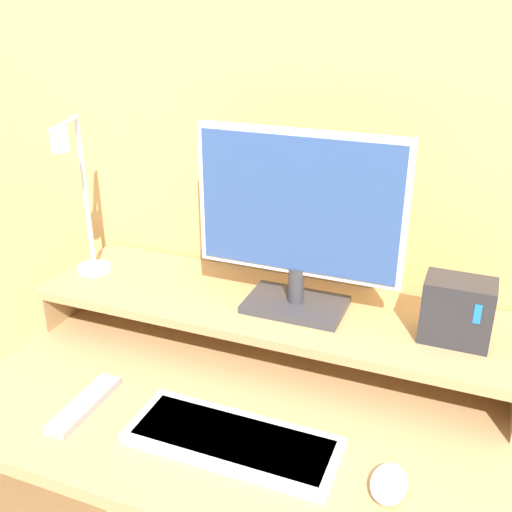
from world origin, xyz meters
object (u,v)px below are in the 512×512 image
keyboard (233,440)px  mouse (389,484)px  monitor (298,219)px  router_dock (457,311)px  desk_lamp (80,201)px  remote_control (84,405)px

keyboard → mouse: size_ratio=4.09×
monitor → router_dock: size_ratio=3.32×
monitor → desk_lamp: bearing=-174.7°
mouse → router_dock: bearing=80.0°
mouse → desk_lamp: bearing=159.7°
monitor → remote_control: size_ratio=2.37×
keyboard → remote_control: (-0.33, -0.01, -0.00)m
router_dock → keyboard: bearing=-135.9°
desk_lamp → keyboard: bearing=-29.7°
desk_lamp → monitor: bearing=5.3°
monitor → desk_lamp: 0.54m
desk_lamp → router_dock: (0.88, 0.04, -0.14)m
desk_lamp → mouse: 0.93m
keyboard → desk_lamp: bearing=150.3°
router_dock → keyboard: 0.52m
desk_lamp → router_dock: 0.89m
monitor → mouse: size_ratio=4.70×
monitor → remote_control: monitor is taller
desk_lamp → router_dock: desk_lamp is taller
keyboard → mouse: 0.29m
monitor → router_dock: (0.35, -0.01, -0.15)m
monitor → remote_control: (-0.33, -0.36, -0.33)m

